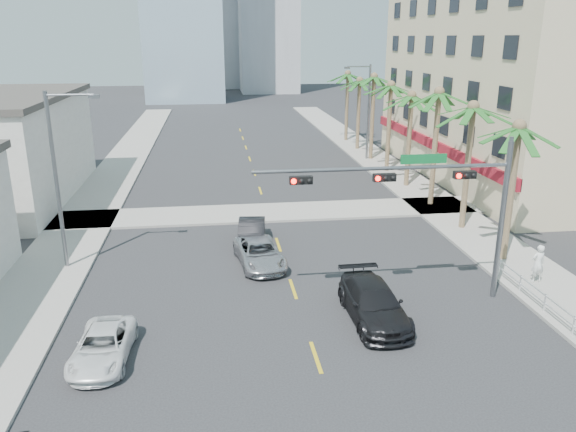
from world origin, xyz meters
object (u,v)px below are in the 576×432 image
at_px(car_lane_center, 260,253).
at_px(pedestrian, 538,263).
at_px(car_lane_left, 252,233).
at_px(car_lane_right, 374,303).
at_px(traffic_signal_mast, 435,193).
at_px(car_parked_far, 103,346).

bearing_deg(car_lane_center, pedestrian, -25.19).
bearing_deg(car_lane_left, car_lane_right, -59.72).
xyz_separation_m(car_lane_center, pedestrian, (12.98, -4.19, 0.44)).
relative_size(car_lane_left, car_lane_center, 0.92).
height_order(traffic_signal_mast, car_parked_far, traffic_signal_mast).
bearing_deg(car_lane_center, traffic_signal_mast, -43.45).
xyz_separation_m(traffic_signal_mast, pedestrian, (5.87, 1.00, -3.97)).
bearing_deg(car_lane_left, traffic_signal_mast, -43.03).
relative_size(car_parked_far, car_lane_center, 0.89).
relative_size(car_lane_center, car_lane_right, 0.89).
distance_m(car_parked_far, car_lane_left, 13.05).
xyz_separation_m(car_lane_right, pedestrian, (8.74, 2.37, 0.33)).
bearing_deg(car_lane_left, pedestrian, -23.32).
relative_size(traffic_signal_mast, car_lane_center, 2.37).
xyz_separation_m(traffic_signal_mast, car_lane_right, (-2.87, -1.37, -4.30)).
xyz_separation_m(car_parked_far, car_lane_center, (6.48, 8.31, 0.07)).
relative_size(car_lane_left, car_lane_right, 0.81).
bearing_deg(traffic_signal_mast, car_parked_far, -167.07).
distance_m(car_lane_right, pedestrian, 9.06).
bearing_deg(car_parked_far, pedestrian, 14.87).
bearing_deg(car_parked_far, traffic_signal_mast, 15.85).
bearing_deg(car_lane_right, car_lane_center, 121.37).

